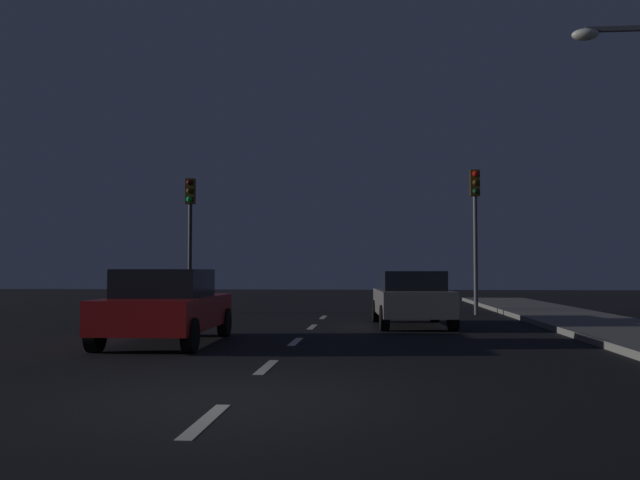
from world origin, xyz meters
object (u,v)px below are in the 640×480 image
traffic_signal_right (475,213)px  car_adjacent_lane (166,306)px  traffic_signal_left (190,218)px  car_stopped_ahead (412,298)px

traffic_signal_right → car_adjacent_lane: traffic_signal_right is taller
car_adjacent_lane → traffic_signal_left: bearing=102.9°
traffic_signal_left → traffic_signal_right: size_ratio=0.96×
traffic_signal_left → traffic_signal_right: (9.92, 0.00, 0.12)m
traffic_signal_left → traffic_signal_right: 9.92m
traffic_signal_right → car_stopped_ahead: (-2.43, -5.09, -2.70)m
traffic_signal_right → car_stopped_ahead: bearing=-115.6°
traffic_signal_right → car_stopped_ahead: traffic_signal_right is taller
traffic_signal_left → traffic_signal_right: bearing=0.0°
car_stopped_ahead → car_adjacent_lane: (-5.21, -4.85, 0.01)m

